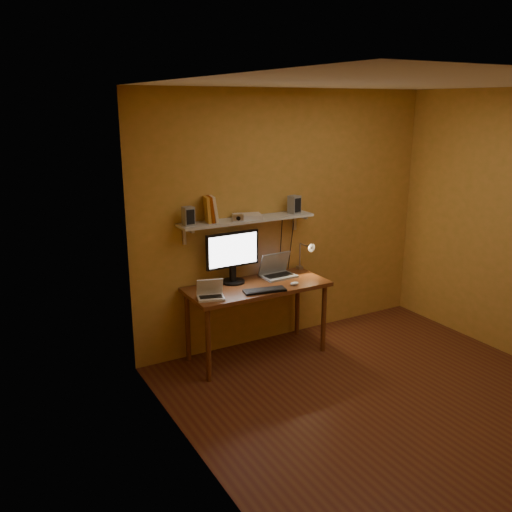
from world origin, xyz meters
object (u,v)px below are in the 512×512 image
monitor (233,255)px  desk (257,293)px  keyboard (265,290)px  desk_lamp (306,252)px  wall_shelf (247,220)px  router (247,216)px  laptop (277,270)px  netbook (210,293)px  shelf_camera (238,218)px  speaker_left (188,216)px  mouse (294,283)px  speaker_right (294,204)px

monitor → desk: bearing=-48.7°
keyboard → desk_lamp: bearing=36.2°
wall_shelf → router: size_ratio=5.21×
laptop → netbook: (-0.86, -0.25, -0.02)m
desk → shelf_camera: 0.77m
keyboard → speaker_left: 0.99m
keyboard → speaker_left: speaker_left is taller
shelf_camera → desk_lamp: bearing=0.5°
mouse → desk_lamp: (0.34, 0.31, 0.19)m
wall_shelf → mouse: size_ratio=15.90×
speaker_right → shelf_camera: size_ratio=1.62×
desk → speaker_right: bearing=18.9°
desk_lamp → laptop: bearing=177.4°
laptop → router: bearing=169.9°
wall_shelf → desk: bearing=-90.0°
monitor → shelf_camera: bearing=-68.8°
desk_lamp → mouse: bearing=-138.2°
netbook → speaker_right: speaker_right is taller
desk → speaker_left: (-0.62, 0.19, 0.80)m
desk → netbook: size_ratio=5.04×
speaker_left → speaker_right: bearing=-0.8°
wall_shelf → speaker_right: (0.54, -0.01, 0.11)m
wall_shelf → laptop: 0.63m
desk_lamp → speaker_right: size_ratio=2.08×
monitor → router: 0.40m
monitor → laptop: monitor is taller
desk_lamp → router: 0.80m
laptop → mouse: 0.33m
monitor → speaker_left: size_ratio=3.26×
netbook → desk_lamp: (1.21, 0.24, 0.16)m
wall_shelf → desk_lamp: wall_shelf is taller
shelf_camera → router: shelf_camera is taller
desk → laptop: 0.37m
monitor → mouse: bearing=-38.2°
shelf_camera → speaker_right: bearing=5.4°
wall_shelf → desk_lamp: size_ratio=3.73×
wall_shelf → mouse: wall_shelf is taller
wall_shelf → speaker_left: size_ratio=8.14×
desk_lamp → router: size_ratio=1.40×
netbook → mouse: 0.87m
netbook → keyboard: netbook is taller
mouse → speaker_left: (-0.93, 0.37, 0.69)m
laptop → keyboard: bearing=-137.3°
desk → laptop: size_ratio=4.05×
monitor → keyboard: 0.49m
mouse → router: router is taller
monitor → mouse: size_ratio=6.37×
speaker_right → keyboard: bearing=-157.7°
speaker_right → router: bearing=168.1°
netbook → keyboard: bearing=6.1°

